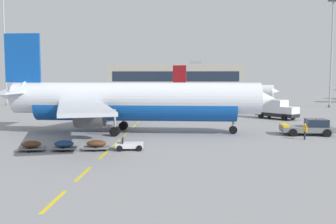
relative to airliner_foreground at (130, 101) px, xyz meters
name	(u,v)px	position (x,y,z in m)	size (l,w,h in m)	color
ground	(273,118)	(21.52, 18.75, -3.95)	(400.00, 400.00, 0.00)	gray
apron_paint_markings	(141,119)	(-0.48, 15.38, -3.95)	(8.00, 92.68, 0.01)	yellow
airliner_foreground	(130,101)	(0.00, 0.00, 0.00)	(34.73, 34.62, 12.20)	silver
pushback_tug	(309,127)	(21.41, -0.56, -3.05)	(6.13, 3.42, 2.08)	slate
airliner_far_center	(221,92)	(15.29, 49.05, -0.77)	(27.39, 26.49, 9.82)	white
catering_truck	(276,109)	(21.49, 17.12, -2.30)	(6.48, 6.80, 3.14)	black
baggage_train	(81,145)	(-3.05, -11.57, -3.42)	(11.69, 2.82, 1.14)	silver
ground_crew_worker	(305,130)	(19.88, -4.04, -2.92)	(0.40, 0.70, 1.78)	#191E38
apron_light_mast_near	(4,32)	(-36.19, 43.52, 13.40)	(1.80, 1.80, 28.34)	slate
apron_light_mast_far	(332,40)	(39.07, 41.52, 11.06)	(1.80, 1.80, 24.04)	slate
terminal_satellite	(176,78)	(1.59, 146.85, 2.54)	(64.60, 25.21, 14.54)	#9E998E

